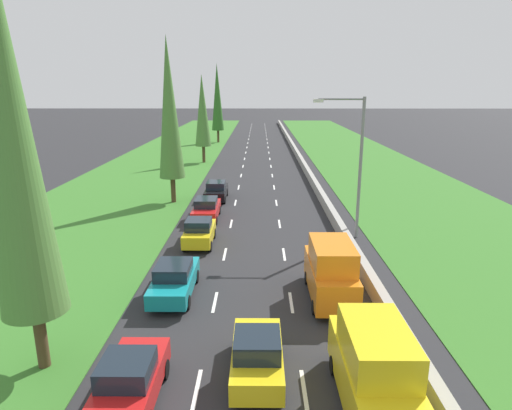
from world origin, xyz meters
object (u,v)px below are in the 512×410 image
(orange_van_right_lane, at_px, (331,271))
(yellow_van_right_lane, at_px, (373,367))
(teal_sedan_left_lane, at_px, (174,279))
(poplar_tree_nearest, at_px, (11,125))
(black_sedan_left_lane, at_px, (216,191))
(street_light_mast, at_px, (355,158))
(poplar_tree_second, at_px, (169,109))
(yellow_hatchback_centre_lane, at_px, (257,355))
(poplar_tree_third, at_px, (202,111))
(red_hatchback_left_lane, at_px, (130,380))
(poplar_tree_fourth, at_px, (217,97))
(yellow_hatchback_left_lane, at_px, (199,232))
(red_sedan_left_lane, at_px, (206,209))

(orange_van_right_lane, bearing_deg, yellow_van_right_lane, -88.78)
(teal_sedan_left_lane, bearing_deg, poplar_tree_nearest, -122.80)
(yellow_van_right_lane, height_order, black_sedan_left_lane, yellow_van_right_lane)
(yellow_van_right_lane, xyz_separation_m, street_light_mast, (2.60, 15.88, 3.83))
(poplar_tree_second, relative_size, street_light_mast, 1.51)
(yellow_hatchback_centre_lane, height_order, poplar_tree_third, poplar_tree_third)
(red_hatchback_left_lane, bearing_deg, orange_van_right_lane, 44.31)
(black_sedan_left_lane, relative_size, poplar_tree_third, 0.40)
(poplar_tree_third, bearing_deg, red_hatchback_left_lane, -85.85)
(poplar_tree_third, height_order, poplar_tree_fourth, poplar_tree_fourth)
(poplar_tree_nearest, bearing_deg, yellow_hatchback_left_lane, 72.92)
(red_sedan_left_lane, relative_size, street_light_mast, 0.50)
(street_light_mast, bearing_deg, poplar_tree_fourth, 104.51)
(yellow_hatchback_centre_lane, xyz_separation_m, red_sedan_left_lane, (-3.86, 18.50, -0.02))
(yellow_van_right_lane, relative_size, poplar_tree_fourth, 0.36)
(yellow_van_right_lane, xyz_separation_m, red_sedan_left_lane, (-7.36, 19.92, -0.59))
(red_hatchback_left_lane, bearing_deg, poplar_tree_fourth, 92.89)
(yellow_van_right_lane, relative_size, street_light_mast, 0.54)
(red_sedan_left_lane, relative_size, poplar_tree_nearest, 0.31)
(poplar_tree_third, bearing_deg, red_sedan_left_lane, -82.60)
(red_hatchback_left_lane, bearing_deg, poplar_tree_nearest, 152.69)
(teal_sedan_left_lane, xyz_separation_m, poplar_tree_fourth, (-3.38, 60.13, 7.06))
(yellow_hatchback_left_lane, bearing_deg, black_sedan_left_lane, 90.15)
(yellow_hatchback_centre_lane, bearing_deg, yellow_van_right_lane, -22.02)
(yellow_van_right_lane, relative_size, poplar_tree_nearest, 0.33)
(black_sedan_left_lane, bearing_deg, yellow_van_right_lane, -74.47)
(black_sedan_left_lane, xyz_separation_m, poplar_tree_second, (-3.57, -0.97, 7.04))
(red_hatchback_left_lane, distance_m, black_sedan_left_lane, 25.78)
(red_hatchback_left_lane, xyz_separation_m, black_sedan_left_lane, (0.20, 25.78, -0.02))
(street_light_mast, bearing_deg, yellow_hatchback_left_lane, -171.46)
(yellow_van_right_lane, height_order, street_light_mast, street_light_mast)
(yellow_hatchback_centre_lane, distance_m, poplar_tree_fourth, 66.97)
(poplar_tree_nearest, bearing_deg, yellow_hatchback_centre_lane, -4.02)
(teal_sedan_left_lane, height_order, poplar_tree_nearest, poplar_tree_nearest)
(red_hatchback_left_lane, relative_size, red_sedan_left_lane, 0.87)
(poplar_tree_nearest, bearing_deg, orange_van_right_lane, 25.64)
(yellow_van_right_lane, distance_m, yellow_hatchback_centre_lane, 3.81)
(red_hatchback_left_lane, height_order, poplar_tree_fourth, poplar_tree_fourth)
(orange_van_right_lane, bearing_deg, yellow_hatchback_centre_lane, -120.26)
(poplar_tree_nearest, distance_m, poplar_tree_second, 22.96)
(yellow_hatchback_centre_lane, relative_size, orange_van_right_lane, 0.80)
(black_sedan_left_lane, bearing_deg, orange_van_right_lane, -69.40)
(orange_van_right_lane, xyz_separation_m, black_sedan_left_lane, (-7.04, 18.72, -0.59))
(red_hatchback_left_lane, distance_m, poplar_tree_second, 26.01)
(yellow_hatchback_left_lane, xyz_separation_m, red_sedan_left_lane, (-0.20, 5.50, -0.02))
(poplar_tree_second, bearing_deg, poplar_tree_third, 89.81)
(yellow_hatchback_centre_lane, xyz_separation_m, red_hatchback_left_lane, (-3.89, -1.33, 0.00))
(yellow_hatchback_left_lane, distance_m, poplar_tree_nearest, 15.09)
(orange_van_right_lane, bearing_deg, red_sedan_left_lane, 119.43)
(yellow_van_right_lane, distance_m, street_light_mast, 16.54)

